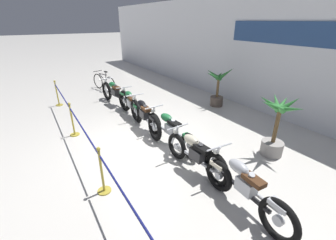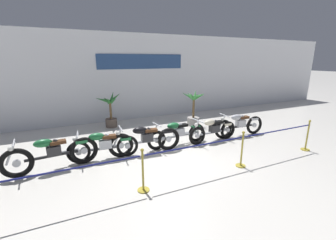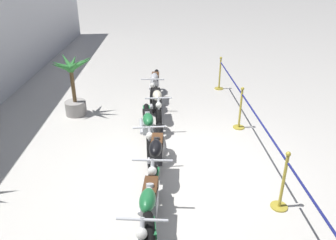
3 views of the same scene
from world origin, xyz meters
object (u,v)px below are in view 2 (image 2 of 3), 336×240
(motorcycle_green_1, at_px, (103,145))
(motorcycle_black_2, at_px, (145,139))
(motorcycle_cream_4, at_px, (213,130))
(potted_palm_right_of_row, at_px, (111,111))
(motorcycle_green_3, at_px, (177,133))
(stanchion_far_right, at_px, (307,140))
(potted_palm_left_of_row, at_px, (194,109))
(stanchion_mid_left, at_px, (143,177))
(motorcycle_silver_5, at_px, (239,125))
(motorcycle_green_0, at_px, (52,154))
(stanchion_far_left, at_px, (142,162))
(stanchion_mid_right, at_px, (241,155))

(motorcycle_green_1, xyz_separation_m, motorcycle_black_2, (1.30, -0.10, 0.01))
(motorcycle_cream_4, relative_size, potted_palm_right_of_row, 1.30)
(motorcycle_green_3, height_order, stanchion_far_right, stanchion_far_right)
(potted_palm_left_of_row, height_order, stanchion_mid_left, potted_palm_left_of_row)
(motorcycle_cream_4, distance_m, potted_palm_left_of_row, 2.21)
(motorcycle_black_2, relative_size, motorcycle_cream_4, 1.12)
(motorcycle_silver_5, distance_m, stanchion_mid_left, 5.14)
(motorcycle_green_0, distance_m, potted_palm_left_of_row, 6.17)
(motorcycle_green_0, relative_size, motorcycle_black_2, 1.04)
(motorcycle_green_1, bearing_deg, motorcycle_black_2, -4.46)
(motorcycle_green_0, relative_size, stanchion_far_right, 2.32)
(stanchion_mid_left, bearing_deg, potted_palm_right_of_row, 86.13)
(motorcycle_black_2, bearing_deg, stanchion_far_right, -21.94)
(potted_palm_right_of_row, distance_m, stanchion_far_left, 5.51)
(stanchion_far_left, distance_m, stanchion_mid_left, 0.36)
(motorcycle_green_1, distance_m, potted_palm_left_of_row, 4.85)
(motorcycle_silver_5, bearing_deg, motorcycle_green_1, 179.47)
(motorcycle_silver_5, bearing_deg, motorcycle_green_0, -179.61)
(motorcycle_cream_4, height_order, stanchion_mid_right, stanchion_mid_right)
(motorcycle_green_3, distance_m, motorcycle_silver_5, 2.69)
(motorcycle_silver_5, height_order, stanchion_mid_right, stanchion_mid_right)
(potted_palm_right_of_row, height_order, stanchion_far_right, potted_palm_right_of_row)
(stanchion_mid_left, xyz_separation_m, stanchion_mid_right, (2.93, 0.00, 0.00))
(stanchion_far_right, bearing_deg, stanchion_mid_right, 180.00)
(motorcycle_green_1, distance_m, motorcycle_green_3, 2.55)
(potted_palm_right_of_row, bearing_deg, motorcycle_black_2, -83.45)
(motorcycle_green_0, xyz_separation_m, stanchion_mid_left, (1.92, -2.02, -0.13))
(motorcycle_green_1, distance_m, stanchion_far_right, 6.64)
(potted_palm_right_of_row, relative_size, stanchion_far_right, 1.53)
(potted_palm_right_of_row, bearing_deg, stanchion_far_right, -45.52)
(motorcycle_green_0, height_order, stanchion_mid_right, stanchion_mid_right)
(motorcycle_silver_5, relative_size, stanchion_far_right, 2.13)
(potted_palm_left_of_row, bearing_deg, stanchion_far_right, -65.39)
(stanchion_mid_left, bearing_deg, potted_palm_left_of_row, 46.97)
(motorcycle_green_1, bearing_deg, potted_palm_left_of_row, 24.77)
(motorcycle_green_1, bearing_deg, motorcycle_green_3, 1.81)
(motorcycle_silver_5, xyz_separation_m, stanchion_far_left, (-4.73, -2.06, 0.25))
(stanchion_far_left, bearing_deg, potted_palm_right_of_row, 85.90)
(motorcycle_green_0, relative_size, stanchion_far_left, 0.27)
(stanchion_far_left, bearing_deg, stanchion_far_right, -0.00)
(motorcycle_green_3, distance_m, stanchion_mid_left, 2.98)
(motorcycle_green_0, distance_m, motorcycle_black_2, 2.69)
(motorcycle_silver_5, xyz_separation_m, stanchion_far_right, (1.06, -2.06, -0.12))
(motorcycle_black_2, height_order, motorcycle_green_3, motorcycle_black_2)
(stanchion_far_left, bearing_deg, motorcycle_green_1, 103.60)
(motorcycle_green_0, distance_m, motorcycle_cream_4, 5.32)
(motorcycle_silver_5, relative_size, potted_palm_right_of_row, 1.39)
(potted_palm_right_of_row, relative_size, stanchion_far_left, 0.18)
(motorcycle_green_1, relative_size, motorcycle_silver_5, 0.94)
(motorcycle_green_1, height_order, stanchion_far_right, stanchion_far_right)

